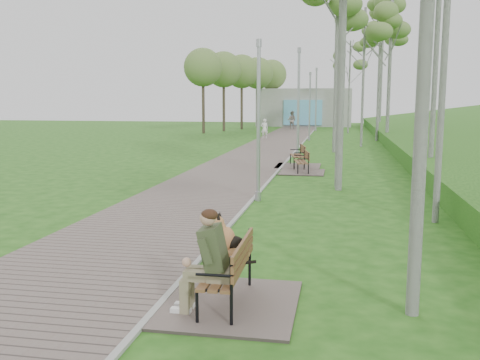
% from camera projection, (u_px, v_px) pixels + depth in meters
% --- Properties ---
extents(ground, '(120.00, 120.00, 0.00)m').
position_uv_depth(ground, '(188.00, 274.00, 8.67)').
color(ground, '#1F5213').
rests_on(ground, ground).
extents(walkway, '(3.50, 67.00, 0.04)m').
position_uv_depth(walkway, '(265.00, 150.00, 29.89)').
color(walkway, '#71625B').
rests_on(walkway, ground).
extents(kerb, '(0.10, 67.00, 0.05)m').
position_uv_depth(kerb, '(296.00, 151.00, 29.57)').
color(kerb, '#999993').
rests_on(kerb, ground).
extents(building_north, '(10.00, 5.20, 4.00)m').
position_uv_depth(building_north, '(304.00, 107.00, 58.20)').
color(building_north, '#9E9E99').
rests_on(building_north, ground).
extents(bench_main, '(1.88, 2.08, 1.64)m').
position_uv_depth(bench_main, '(221.00, 274.00, 7.28)').
color(bench_main, '#71625B').
rests_on(bench_main, ground).
extents(bench_second, '(1.72, 1.91, 1.05)m').
position_uv_depth(bench_second, '(301.00, 168.00, 20.77)').
color(bench_second, '#71625B').
rests_on(bench_second, ground).
extents(bench_third, '(1.85, 2.06, 1.14)m').
position_uv_depth(bench_third, '(297.00, 162.00, 22.68)').
color(bench_third, '#71625B').
rests_on(bench_third, ground).
extents(lamp_post_near, '(0.17, 0.17, 4.43)m').
position_uv_depth(lamp_post_near, '(258.00, 127.00, 14.70)').
color(lamp_post_near, '#A4A6AC').
rests_on(lamp_post_near, ground).
extents(lamp_post_second, '(0.20, 0.20, 5.30)m').
position_uv_depth(lamp_post_second, '(298.00, 107.00, 26.00)').
color(lamp_post_second, '#A4A6AC').
rests_on(lamp_post_second, ground).
extents(lamp_post_third, '(0.18, 0.18, 4.70)m').
position_uv_depth(lamp_post_third, '(310.00, 109.00, 37.02)').
color(lamp_post_third, '#A4A6AC').
rests_on(lamp_post_third, ground).
extents(lamp_post_far, '(0.22, 0.22, 5.69)m').
position_uv_depth(lamp_post_far, '(316.00, 102.00, 48.78)').
color(lamp_post_far, '#A4A6AC').
rests_on(lamp_post_far, ground).
extents(pedestrian_near, '(0.61, 0.50, 1.45)m').
position_uv_depth(pedestrian_near, '(264.00, 129.00, 39.07)').
color(pedestrian_near, white).
rests_on(pedestrian_near, ground).
extents(pedestrian_far, '(0.97, 0.82, 1.76)m').
position_uv_depth(pedestrian_far, '(292.00, 120.00, 50.98)').
color(pedestrian_far, gray).
rests_on(pedestrian_far, ground).
extents(birch_far_a, '(2.85, 2.85, 9.66)m').
position_uv_depth(birch_far_a, '(392.00, 21.00, 32.60)').
color(birch_far_a, silver).
rests_on(birch_far_a, ground).
extents(birch_far_b, '(2.52, 2.52, 8.50)m').
position_uv_depth(birch_far_b, '(365.00, 34.00, 31.38)').
color(birch_far_b, silver).
rests_on(birch_far_b, ground).
extents(birch_far_c, '(2.64, 2.64, 10.54)m').
position_uv_depth(birch_far_c, '(381.00, 18.00, 35.81)').
color(birch_far_c, silver).
rests_on(birch_far_c, ground).
extents(birch_distant_a, '(2.23, 2.23, 7.99)m').
position_uv_depth(birch_distant_a, '(350.00, 58.00, 44.47)').
color(birch_distant_a, silver).
rests_on(birch_distant_a, ground).
extents(birch_distant_b, '(2.67, 2.67, 11.01)m').
position_uv_depth(birch_distant_b, '(383.00, 33.00, 47.30)').
color(birch_distant_b, silver).
rests_on(birch_distant_b, ground).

